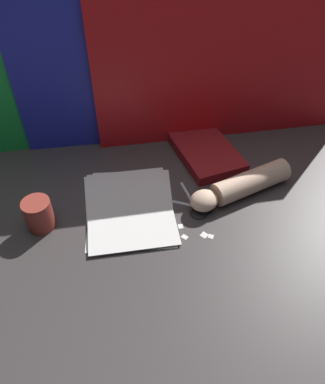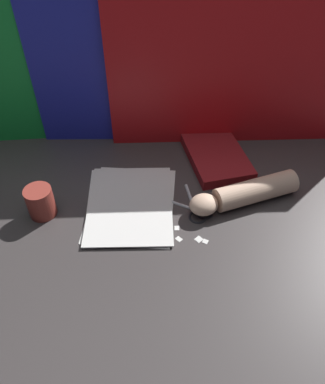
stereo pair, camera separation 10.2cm
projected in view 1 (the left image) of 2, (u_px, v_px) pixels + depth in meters
ground_plane at (148, 211)px, 1.05m from camera, size 6.00×6.00×0.00m
backdrop_panel_left at (34, 75)px, 1.10m from camera, size 0.63×0.10×0.50m
backdrop_panel_center at (134, 73)px, 1.13m from camera, size 0.72×0.05×0.49m
backdrop_panel_right at (235, 70)px, 1.16m from camera, size 0.88×0.08×0.47m
paper_stack at (130, 207)px, 1.05m from camera, size 0.26×0.33×0.01m
book_closed at (205, 151)px, 1.22m from camera, size 0.23×0.30×0.03m
scissors at (195, 206)px, 1.06m from camera, size 0.16×0.16×0.01m
hand_forearm at (242, 186)px, 1.07m from camera, size 0.33×0.19×0.07m
paper_scrap_near at (204, 235)px, 0.98m from camera, size 0.03×0.03×0.00m
paper_scrap_mid at (185, 237)px, 0.98m from camera, size 0.02×0.02×0.00m
paper_scrap_far at (211, 236)px, 0.98m from camera, size 0.02×0.02×0.00m
paper_scrap_side at (181, 226)px, 1.01m from camera, size 0.01×0.02×0.00m
mug at (39, 214)px, 0.98m from camera, size 0.07×0.07×0.09m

